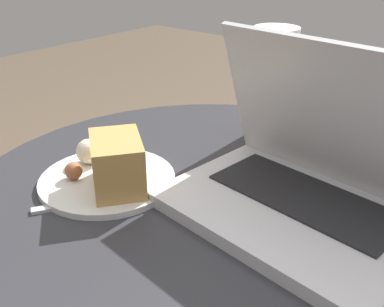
# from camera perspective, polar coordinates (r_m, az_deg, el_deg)

# --- Properties ---
(table) EXTENTS (0.74, 0.74, 0.54)m
(table) POSITION_cam_1_polar(r_m,az_deg,el_deg) (0.71, 3.14, -15.53)
(table) COLOR #515156
(table) RESTS_ON ground_plane
(laptop) EXTENTS (0.33, 0.25, 0.22)m
(laptop) POSITION_cam_1_polar(r_m,az_deg,el_deg) (0.58, 13.99, -3.36)
(laptop) COLOR silver
(laptop) RESTS_ON table
(beer_glass) EXTENTS (0.07, 0.07, 0.19)m
(beer_glass) POSITION_cam_1_polar(r_m,az_deg,el_deg) (0.78, 10.16, 8.60)
(beer_glass) COLOR #C6701E
(beer_glass) RESTS_ON table
(snack_plate) EXTENTS (0.20, 0.20, 0.08)m
(snack_plate) POSITION_cam_1_polar(r_m,az_deg,el_deg) (0.65, -10.20, -1.79)
(snack_plate) COLOR silver
(snack_plate) RESTS_ON table
(fork) EXTENTS (0.12, 0.18, 0.00)m
(fork) POSITION_cam_1_polar(r_m,az_deg,el_deg) (0.62, -9.15, -5.48)
(fork) COLOR #B2B2B7
(fork) RESTS_ON table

